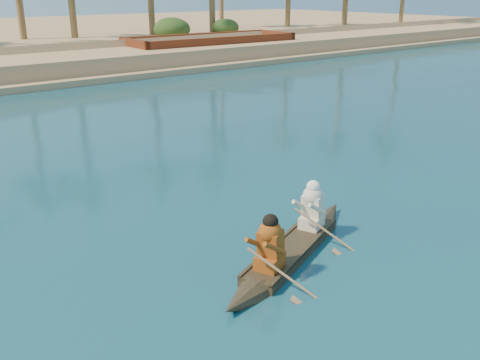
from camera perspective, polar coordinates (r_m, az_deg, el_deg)
canoe at (r=11.01m, az=5.58°, el=-6.58°), size 5.23×2.67×1.47m
barge_right at (r=41.57m, az=-3.07°, el=13.72°), size 13.13×4.93×2.16m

